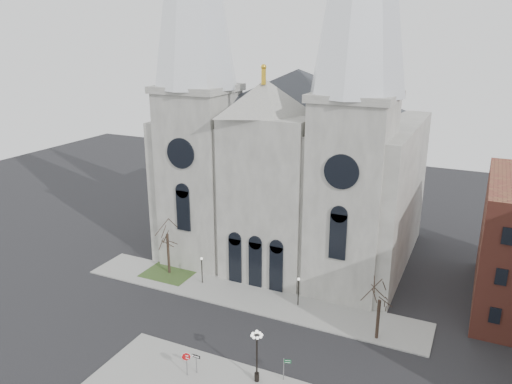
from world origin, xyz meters
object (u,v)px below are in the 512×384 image
at_px(one_way_sign, 196,360).
at_px(stop_sign, 186,359).
at_px(street_name_sign, 285,367).
at_px(globe_lamp, 257,349).

bearing_deg(one_way_sign, stop_sign, -132.92).
relative_size(stop_sign, one_way_sign, 1.21).
distance_m(stop_sign, street_name_sign, 8.35).
relative_size(stop_sign, globe_lamp, 0.46).
bearing_deg(one_way_sign, street_name_sign, 17.45).
bearing_deg(stop_sign, globe_lamp, 10.04).
xyz_separation_m(globe_lamp, street_name_sign, (2.06, 1.12, -1.85)).
height_order(globe_lamp, one_way_sign, globe_lamp).
relative_size(one_way_sign, street_name_sign, 0.90).
bearing_deg(globe_lamp, stop_sign, -161.98).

